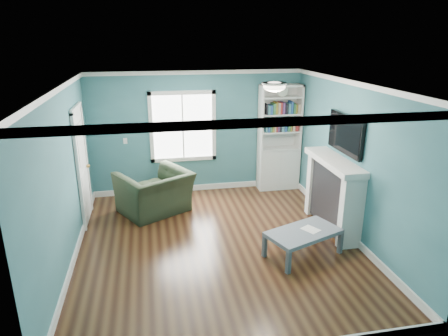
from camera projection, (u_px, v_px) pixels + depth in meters
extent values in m
plane|color=black|center=(218.00, 244.00, 6.58)|extent=(5.00, 5.00, 0.00)
plane|color=#30616B|center=(197.00, 133.00, 8.50)|extent=(4.50, 0.00, 4.50)
plane|color=#30616B|center=(262.00, 252.00, 3.84)|extent=(4.50, 0.00, 4.50)
plane|color=#30616B|center=(64.00, 179.00, 5.77)|extent=(0.00, 5.00, 5.00)
plane|color=#30616B|center=(352.00, 162.00, 6.57)|extent=(0.00, 5.00, 5.00)
plane|color=white|center=(217.00, 85.00, 5.76)|extent=(5.00, 5.00, 0.00)
cube|color=white|center=(198.00, 187.00, 8.88)|extent=(4.50, 0.03, 0.12)
cube|color=white|center=(76.00, 254.00, 6.16)|extent=(0.03, 5.00, 0.12)
cube|color=white|center=(344.00, 229.00, 6.96)|extent=(0.03, 5.00, 0.12)
cube|color=white|center=(196.00, 72.00, 8.08)|extent=(4.50, 0.04, 0.08)
cube|color=white|center=(266.00, 123.00, 3.46)|extent=(4.50, 0.04, 0.08)
cube|color=white|center=(54.00, 91.00, 5.37)|extent=(0.04, 5.00, 0.08)
cube|color=white|center=(359.00, 84.00, 6.17)|extent=(0.04, 5.00, 0.08)
cube|color=white|center=(183.00, 127.00, 8.39)|extent=(1.24, 0.01, 1.34)
cube|color=white|center=(151.00, 128.00, 8.26)|extent=(0.08, 0.06, 1.50)
cube|color=white|center=(214.00, 125.00, 8.50)|extent=(0.08, 0.06, 1.50)
cube|color=white|center=(184.00, 159.00, 8.60)|extent=(1.40, 0.06, 0.08)
cube|color=white|center=(182.00, 93.00, 8.15)|extent=(1.40, 0.06, 0.08)
cube|color=white|center=(183.00, 127.00, 8.38)|extent=(1.24, 0.03, 0.03)
cube|color=white|center=(183.00, 127.00, 8.38)|extent=(0.03, 0.03, 1.34)
cube|color=silver|center=(278.00, 169.00, 8.89)|extent=(0.90, 0.35, 0.90)
cube|color=silver|center=(261.00, 118.00, 8.45)|extent=(0.04, 0.35, 1.40)
cube|color=silver|center=(299.00, 117.00, 8.60)|extent=(0.04, 0.35, 1.40)
cube|color=silver|center=(278.00, 116.00, 8.68)|extent=(0.90, 0.02, 1.40)
cube|color=silver|center=(282.00, 86.00, 8.31)|extent=(0.90, 0.35, 0.04)
cube|color=silver|center=(279.00, 148.00, 8.74)|extent=(0.84, 0.33, 0.03)
cube|color=silver|center=(280.00, 131.00, 8.62)|extent=(0.84, 0.33, 0.03)
cube|color=silver|center=(280.00, 114.00, 8.50)|extent=(0.84, 0.33, 0.03)
cube|color=silver|center=(281.00, 97.00, 8.39)|extent=(0.84, 0.33, 0.03)
cube|color=teal|center=(280.00, 126.00, 8.56)|extent=(0.70, 0.25, 0.22)
cube|color=#264C8C|center=(281.00, 108.00, 8.44)|extent=(0.70, 0.25, 0.22)
cylinder|color=beige|center=(282.00, 90.00, 8.30)|extent=(0.26, 0.06, 0.26)
cube|color=black|center=(334.00, 197.00, 6.95)|extent=(0.30, 1.20, 1.10)
cube|color=black|center=(331.00, 208.00, 7.01)|extent=(0.22, 0.65, 0.70)
cube|color=silver|center=(351.00, 213.00, 6.32)|extent=(0.36, 0.16, 1.20)
cube|color=silver|center=(317.00, 184.00, 7.57)|extent=(0.36, 0.16, 1.20)
cube|color=silver|center=(335.00, 162.00, 6.74)|extent=(0.44, 1.58, 0.10)
cube|color=black|center=(346.00, 134.00, 6.61)|extent=(0.06, 1.10, 0.65)
cube|color=silver|center=(82.00, 167.00, 7.16)|extent=(0.04, 0.80, 2.05)
cube|color=white|center=(79.00, 175.00, 6.75)|extent=(0.05, 0.08, 2.13)
cube|color=white|center=(86.00, 160.00, 7.58)|extent=(0.05, 0.08, 2.13)
cube|color=white|center=(76.00, 108.00, 6.83)|extent=(0.05, 0.98, 0.08)
sphere|color=#BF8C3F|center=(88.00, 166.00, 7.48)|extent=(0.07, 0.07, 0.07)
ellipsoid|color=white|center=(274.00, 87.00, 6.03)|extent=(0.34, 0.34, 0.15)
cylinder|color=white|center=(274.00, 84.00, 6.02)|extent=(0.38, 0.38, 0.03)
cube|color=white|center=(125.00, 141.00, 8.25)|extent=(0.08, 0.01, 0.12)
imported|color=black|center=(154.00, 186.00, 7.63)|extent=(1.48, 1.32, 1.09)
cube|color=#4C545C|center=(288.00, 263.00, 5.73)|extent=(0.08, 0.08, 0.35)
cube|color=#4C545C|center=(340.00, 243.00, 6.27)|extent=(0.08, 0.08, 0.35)
cube|color=#4C545C|center=(265.00, 246.00, 6.18)|extent=(0.08, 0.08, 0.35)
cube|color=#4C545C|center=(315.00, 229.00, 6.72)|extent=(0.08, 0.08, 0.35)
cube|color=slate|center=(304.00, 233.00, 6.16)|extent=(1.28, 0.99, 0.06)
cube|color=white|center=(311.00, 229.00, 6.20)|extent=(0.31, 0.33, 0.00)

